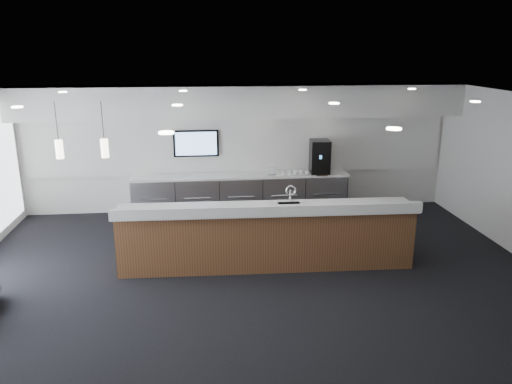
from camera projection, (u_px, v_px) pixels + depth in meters
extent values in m
plane|color=black|center=(257.00, 282.00, 8.41)|extent=(10.00, 10.00, 0.00)
cube|color=black|center=(257.00, 102.00, 7.57)|extent=(10.00, 8.00, 0.02)
cube|color=silver|center=(239.00, 148.00, 11.81)|extent=(10.00, 0.02, 3.00)
cube|color=silver|center=(240.00, 101.00, 11.06)|extent=(10.00, 0.90, 0.70)
cube|color=silver|center=(239.00, 144.00, 11.75)|extent=(9.80, 0.06, 1.40)
cube|color=#9CA1A5|center=(240.00, 195.00, 11.76)|extent=(5.00, 0.60, 0.90)
cube|color=white|center=(240.00, 175.00, 11.63)|extent=(5.06, 0.66, 0.05)
cylinder|color=silver|center=(153.00, 200.00, 11.24)|extent=(0.60, 0.02, 0.02)
cylinder|color=silver|center=(198.00, 198.00, 11.34)|extent=(0.60, 0.02, 0.02)
cylinder|color=silver|center=(241.00, 197.00, 11.44)|extent=(0.60, 0.02, 0.02)
cylinder|color=silver|center=(284.00, 196.00, 11.54)|extent=(0.60, 0.02, 0.02)
cylinder|color=silver|center=(327.00, 194.00, 11.64)|extent=(0.60, 0.02, 0.02)
cube|color=black|center=(196.00, 143.00, 11.58)|extent=(1.05, 0.07, 0.62)
cube|color=#377DDF|center=(196.00, 144.00, 11.54)|extent=(0.95, 0.01, 0.54)
cylinder|color=#FFEEC6|center=(109.00, 144.00, 8.30)|extent=(0.12, 0.12, 0.30)
cylinder|color=#FFEEC6|center=(65.00, 145.00, 8.23)|extent=(0.12, 0.12, 0.30)
cube|color=#50331A|center=(266.00, 238.00, 8.90)|extent=(5.19, 0.86, 1.05)
cube|color=white|center=(266.00, 209.00, 8.74)|extent=(5.27, 0.94, 0.06)
cube|color=white|center=(269.00, 211.00, 8.33)|extent=(5.25, 0.26, 0.18)
cylinder|color=silver|center=(290.00, 197.00, 8.82)|extent=(0.04, 0.04, 0.28)
torus|color=silver|center=(291.00, 190.00, 8.73)|extent=(0.19, 0.04, 0.19)
cube|color=black|center=(320.00, 156.00, 11.67)|extent=(0.47, 0.53, 0.77)
cube|color=silver|center=(322.00, 175.00, 11.52)|extent=(0.28, 0.12, 0.02)
cube|color=white|center=(271.00, 171.00, 11.53)|extent=(0.15, 0.03, 0.20)
cube|color=white|center=(272.00, 170.00, 11.56)|extent=(0.18, 0.04, 0.24)
imported|color=white|center=(307.00, 172.00, 11.63)|extent=(0.09, 0.09, 0.09)
imported|color=white|center=(301.00, 172.00, 11.62)|extent=(0.13, 0.13, 0.09)
imported|color=white|center=(295.00, 173.00, 11.60)|extent=(0.11, 0.11, 0.09)
imported|color=white|center=(289.00, 173.00, 11.59)|extent=(0.12, 0.12, 0.09)
imported|color=white|center=(283.00, 173.00, 11.58)|extent=(0.12, 0.12, 0.09)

